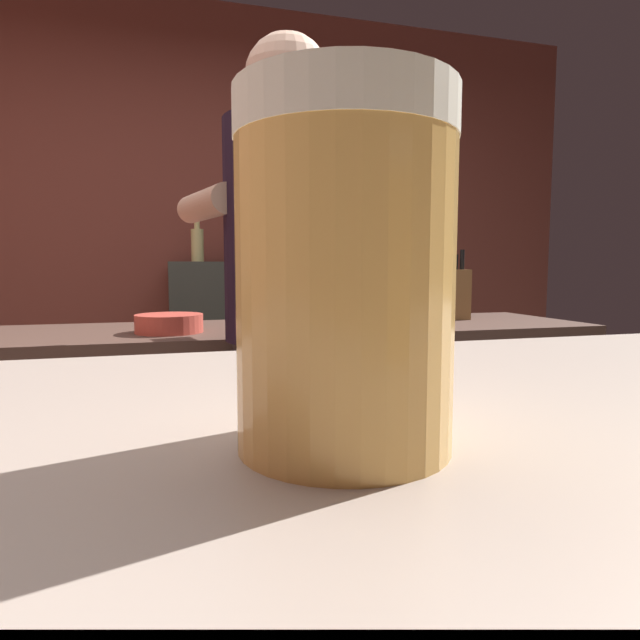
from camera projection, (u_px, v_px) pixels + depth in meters
wall_back at (185, 232)px, 3.28m from camera, size 5.20×0.10×2.70m
prep_counter at (304, 450)px, 1.97m from camera, size 2.10×0.60×0.92m
back_shelf at (237, 361)px, 3.16m from camera, size 0.76×0.36×1.16m
bartender at (290, 316)px, 1.44m from camera, size 0.48×0.55×1.73m
knife_block at (455, 293)px, 2.15m from camera, size 0.10×0.08×0.28m
mixing_bowl at (169, 323)px, 1.72m from camera, size 0.21×0.21×0.06m
chefs_knife at (341, 325)px, 1.91m from camera, size 0.24×0.06×0.01m
pint_glass_far at (345, 275)px, 0.20m from camera, size 0.08×0.08×0.13m
bottle_soy at (236, 249)px, 3.14m from camera, size 0.07×0.07×0.19m
bottle_olive_oil at (263, 249)px, 3.20m from camera, size 0.06×0.06×0.20m
bottle_hot_sauce at (280, 247)px, 3.12m from camera, size 0.07×0.07×0.23m
bottle_vinegar at (197, 243)px, 2.99m from camera, size 0.07×0.07×0.26m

